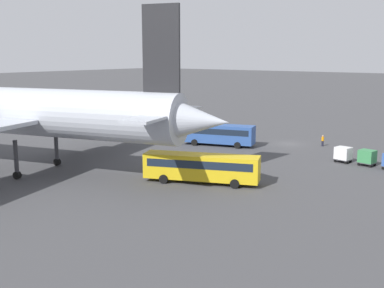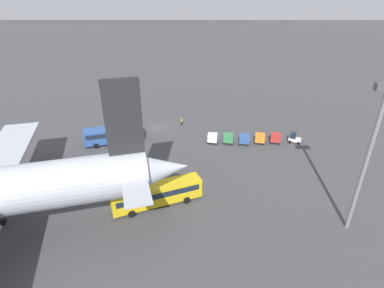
# 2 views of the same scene
# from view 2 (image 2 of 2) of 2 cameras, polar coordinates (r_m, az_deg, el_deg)

# --- Properties ---
(ground_plane) EXTENTS (600.00, 600.00, 0.00)m
(ground_plane) POSITION_cam_2_polar(r_m,az_deg,el_deg) (68.20, -6.31, 3.18)
(ground_plane) COLOR #424244
(shuttle_bus_near) EXTENTS (11.58, 5.98, 3.27)m
(shuttle_bus_near) POSITION_cam_2_polar(r_m,az_deg,el_deg) (61.94, -14.79, 1.86)
(shuttle_bus_near) COLOR #2D5199
(shuttle_bus_near) RESTS_ON ground
(shuttle_bus_far) EXTENTS (12.90, 7.34, 3.21)m
(shuttle_bus_far) POSITION_cam_2_polar(r_m,az_deg,el_deg) (43.10, -6.69, -9.27)
(shuttle_bus_far) COLOR gold
(shuttle_bus_far) RESTS_ON ground
(baggage_tug) EXTENTS (2.73, 2.37, 2.10)m
(baggage_tug) POSITION_cam_2_polar(r_m,az_deg,el_deg) (63.91, 18.89, 1.06)
(baggage_tug) COLOR white
(baggage_tug) RESTS_ON ground
(worker_person) EXTENTS (0.38, 0.38, 1.74)m
(worker_person) POSITION_cam_2_polar(r_m,az_deg,el_deg) (68.69, -2.00, 4.30)
(worker_person) COLOR #1E1E2D
(worker_person) RESTS_ON ground
(cargo_cart_red) EXTENTS (2.26, 2.00, 2.06)m
(cargo_cart_red) POSITION_cam_2_polar(r_m,az_deg,el_deg) (62.40, 15.59, 1.17)
(cargo_cart_red) COLOR #38383D
(cargo_cart_red) RESTS_ON ground
(cargo_cart_orange) EXTENTS (2.26, 2.00, 2.06)m
(cargo_cart_orange) POSITION_cam_2_polar(r_m,az_deg,el_deg) (61.50, 12.78, 1.12)
(cargo_cart_orange) COLOR #38383D
(cargo_cart_orange) RESTS_ON ground
(cargo_cart_blue) EXTENTS (2.26, 2.00, 2.06)m
(cargo_cart_blue) POSITION_cam_2_polar(r_m,az_deg,el_deg) (60.50, 9.94, 0.96)
(cargo_cart_blue) COLOR #38383D
(cargo_cart_blue) RESTS_ON ground
(cargo_cart_green) EXTENTS (2.26, 2.00, 2.06)m
(cargo_cart_green) POSITION_cam_2_polar(r_m,az_deg,el_deg) (60.39, 6.94, 1.13)
(cargo_cart_green) COLOR #38383D
(cargo_cart_green) RESTS_ON ground
(cargo_cart_white) EXTENTS (2.26, 2.00, 2.06)m
(cargo_cart_white) POSITION_cam_2_polar(r_m,az_deg,el_deg) (60.20, 3.94, 1.19)
(cargo_cart_white) COLOR #38383D
(cargo_cart_white) RESTS_ON ground
(light_pole) EXTENTS (2.80, 0.70, 19.06)m
(light_pole) POSITION_cam_2_polar(r_m,az_deg,el_deg) (39.21, 30.84, -0.72)
(light_pole) COLOR slate
(light_pole) RESTS_ON ground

